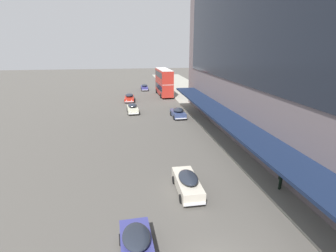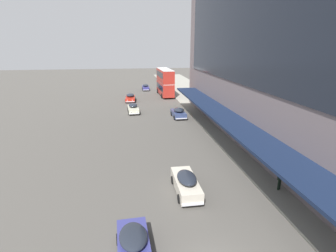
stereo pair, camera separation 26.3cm
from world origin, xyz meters
The scene contains 8 objects.
transit_bus_kerbside_front centered at (4.35, 48.02, 3.15)m, with size 2.88×9.73×5.83m.
sedan_oncoming_rear centered at (-3.44, 42.83, 0.76)m, with size 2.09×4.60×1.55m.
sedan_lead_mid centered at (0.22, 7.78, 0.80)m, with size 1.76×4.69×1.62m.
sedan_trailing_mid centered at (-3.11, 33.35, 0.76)m, with size 1.94×4.35×1.55m.
sedan_oncoming_front centered at (0.59, 56.27, 0.74)m, with size 1.84×4.96×1.48m.
sedan_second_near centered at (-3.91, 1.75, 0.76)m, with size 1.94×4.37×1.53m.
sedan_far_back centered at (3.79, 29.22, 0.77)m, with size 2.00×4.33×1.57m.
pedestrian_at_kerb centered at (7.35, 6.81, 1.18)m, with size 0.56×0.40×1.86m.
Camera 2 is at (-3.84, -9.59, 10.84)m, focal length 28.00 mm.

